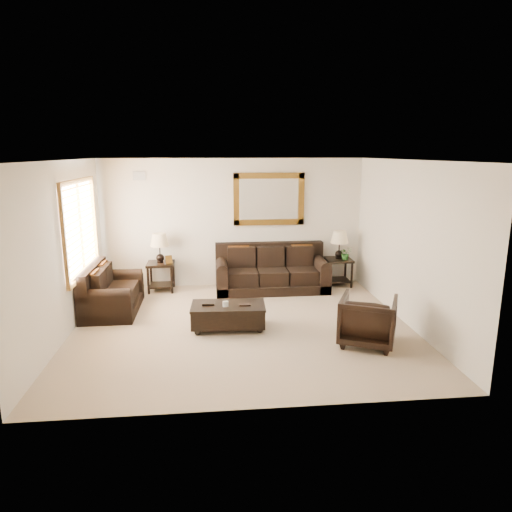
{
  "coord_description": "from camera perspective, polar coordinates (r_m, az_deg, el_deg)",
  "views": [
    {
      "loc": [
        -0.51,
        -7.09,
        2.82
      ],
      "look_at": [
        0.29,
        0.6,
        1.05
      ],
      "focal_mm": 32.0,
      "sensor_mm": 36.0,
      "label": 1
    }
  ],
  "objects": [
    {
      "name": "potted_plant",
      "position": [
        9.84,
        11.14,
        0.17
      ],
      "size": [
        0.31,
        0.33,
        0.21
      ],
      "primitive_type": "imported",
      "rotation": [
        0.0,
        0.0,
        0.25
      ],
      "color": "#1E501B",
      "rests_on": "end_table_right"
    },
    {
      "name": "coffee_table",
      "position": [
        7.49,
        -3.5,
        -7.2
      ],
      "size": [
        1.23,
        0.7,
        0.51
      ],
      "rotation": [
        0.0,
        0.0,
        -0.05
      ],
      "color": "black",
      "rests_on": "room"
    },
    {
      "name": "air_vent",
      "position": [
        9.68,
        -14.38,
        9.69
      ],
      "size": [
        0.25,
        0.02,
        0.18
      ],
      "primitive_type": "cube",
      "color": "#999999",
      "rests_on": "room"
    },
    {
      "name": "end_table_left",
      "position": [
        9.55,
        -11.9,
        0.29
      ],
      "size": [
        0.55,
        0.55,
        1.21
      ],
      "color": "black",
      "rests_on": "room"
    },
    {
      "name": "room",
      "position": [
        7.25,
        -1.77,
        1.17
      ],
      "size": [
        5.51,
        5.01,
        2.71
      ],
      "color": "tan",
      "rests_on": "ground"
    },
    {
      "name": "window",
      "position": [
        8.38,
        -21.03,
        3.29
      ],
      "size": [
        0.07,
        1.96,
        1.66
      ],
      "color": "white",
      "rests_on": "room"
    },
    {
      "name": "sofa",
      "position": [
        9.55,
        1.91,
        -2.19
      ],
      "size": [
        2.3,
        0.99,
        0.94
      ],
      "color": "black",
      "rests_on": "room"
    },
    {
      "name": "mirror",
      "position": [
        9.69,
        1.64,
        7.11
      ],
      "size": [
        1.5,
        0.06,
        1.1
      ],
      "color": "#542910",
      "rests_on": "room"
    },
    {
      "name": "loveseat",
      "position": [
        8.67,
        -17.86,
        -4.58
      ],
      "size": [
        0.9,
        1.52,
        0.86
      ],
      "rotation": [
        0.0,
        0.0,
        1.57
      ],
      "color": "black",
      "rests_on": "room"
    },
    {
      "name": "armchair",
      "position": [
        7.05,
        13.81,
        -7.53
      ],
      "size": [
        1.03,
        1.01,
        0.81
      ],
      "primitive_type": "imported",
      "rotation": [
        0.0,
        0.0,
        2.69
      ],
      "color": "black",
      "rests_on": "floor"
    },
    {
      "name": "end_table_right",
      "position": [
        9.89,
        10.34,
        0.73
      ],
      "size": [
        0.54,
        0.54,
        1.19
      ],
      "color": "black",
      "rests_on": "room"
    }
  ]
}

